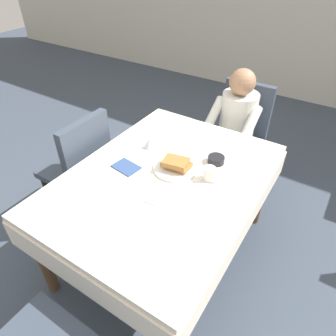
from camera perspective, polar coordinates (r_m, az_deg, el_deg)
name	(u,v)px	position (r m, az deg, el deg)	size (l,w,h in m)	color
ground_plane	(165,251)	(2.42, -0.62, -15.24)	(14.00, 14.00, 0.00)	#3D4756
dining_table_main	(164,187)	(1.95, -0.74, -3.60)	(1.12, 1.52, 0.74)	silver
chair_diner	(240,128)	(2.87, 13.42, 7.26)	(0.44, 0.45, 0.93)	#384251
diner_person	(236,122)	(2.67, 12.59, 8.44)	(0.40, 0.43, 1.12)	silver
chair_left_side	(81,163)	(2.44, -16.04, 0.85)	(0.45, 0.44, 0.93)	#384251
plate_breakfast	(175,168)	(1.94, 1.38, -0.02)	(0.28, 0.28, 0.02)	white
breakfast_stack	(176,163)	(1.92, 1.52, 0.88)	(0.18, 0.15, 0.06)	#A36B33
cup_coffee	(210,174)	(1.86, 7.83, -1.07)	(0.11, 0.08, 0.08)	white
bowl_butter	(216,160)	(2.01, 9.02, 1.57)	(0.11, 0.11, 0.04)	black
syrup_pitcher	(149,143)	(2.13, -3.57, 4.71)	(0.08, 0.08, 0.07)	silver
fork_left_of_plate	(149,161)	(2.01, -3.53, 1.34)	(0.18, 0.01, 0.01)	silver
knife_right_of_plate	(200,181)	(1.86, 6.05, -2.40)	(0.20, 0.01, 0.01)	silver
spoon_near_edge	(149,202)	(1.71, -3.66, -6.46)	(0.15, 0.01, 0.01)	silver
napkin_folded	(126,167)	(1.97, -7.86, 0.19)	(0.17, 0.12, 0.01)	#334C7F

